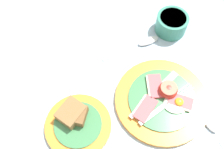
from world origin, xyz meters
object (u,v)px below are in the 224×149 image
(bread_plate, at_px, (77,122))
(teaspoon_by_saucer, at_px, (214,130))
(breakfast_plate, at_px, (162,99))
(sugar_cup, at_px, (172,23))
(teaspoon_near_cup, at_px, (141,44))

(bread_plate, relative_size, teaspoon_by_saucer, 0.90)
(breakfast_plate, distance_m, bread_plate, 0.24)
(sugar_cup, xyz_separation_m, teaspoon_near_cup, (-0.11, -0.04, -0.03))
(breakfast_plate, bearing_deg, sugar_cup, 66.56)
(bread_plate, bearing_deg, breakfast_plate, 3.56)
(sugar_cup, relative_size, teaspoon_by_saucer, 0.51)
(breakfast_plate, xyz_separation_m, bread_plate, (-0.24, -0.01, 0.00))
(sugar_cup, bearing_deg, teaspoon_near_cup, -160.16)
(teaspoon_near_cup, bearing_deg, bread_plate, -150.56)
(sugar_cup, distance_m, teaspoon_near_cup, 0.12)
(breakfast_plate, relative_size, sugar_cup, 2.62)
(bread_plate, height_order, teaspoon_near_cup, bread_plate)
(sugar_cup, xyz_separation_m, teaspoon_by_saucer, (0.00, -0.34, -0.03))
(bread_plate, bearing_deg, teaspoon_near_cup, 42.14)
(bread_plate, relative_size, teaspoon_near_cup, 0.90)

